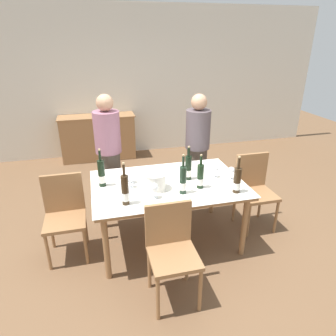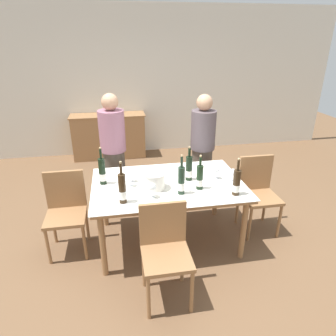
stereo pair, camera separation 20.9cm
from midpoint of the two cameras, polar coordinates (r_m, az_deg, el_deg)
name	(u,v)px [view 1 (the left image)]	position (r m, az deg, el deg)	size (l,w,h in m)	color
ground_plane	(168,239)	(3.66, -1.68, -13.44)	(12.00, 12.00, 0.00)	brown
back_wall	(128,83)	(6.11, -8.70, 15.76)	(8.00, 0.10, 2.80)	silver
sideboard_cabinet	(98,137)	(6.01, -14.10, 5.67)	(1.42, 0.46, 0.86)	#996B42
dining_table	(168,189)	(3.30, -1.82, -3.97)	(1.64, 1.09, 0.75)	#996B42
ice_bucket	(156,181)	(3.11, -4.25, -2.48)	(0.22, 0.22, 0.17)	white
wine_bottle_0	(183,181)	(3.00, 0.87, -2.45)	(0.07, 0.07, 0.42)	#1E3323
wine_bottle_1	(188,168)	(3.30, 2.08, -0.07)	(0.07, 0.07, 0.39)	black
wine_bottle_2	(125,191)	(2.85, -10.26, -4.32)	(0.07, 0.07, 0.43)	#332314
wine_bottle_3	(102,174)	(3.25, -14.35, -1.13)	(0.07, 0.07, 0.42)	black
wine_bottle_4	(237,181)	(3.08, 11.14, -2.44)	(0.08, 0.08, 0.39)	#332314
wine_bottle_5	(200,177)	(3.12, 4.27, -1.72)	(0.07, 0.07, 0.38)	black
wine_glass_0	(154,188)	(2.93, -4.72, -3.82)	(0.09, 0.09, 0.16)	white
wine_glass_1	(131,176)	(3.27, -8.89, -1.46)	(0.08, 0.08, 0.13)	white
wine_glass_2	(130,179)	(3.17, -9.12, -2.12)	(0.08, 0.08, 0.14)	white
wine_glass_3	(231,171)	(3.37, 10.25, -0.52)	(0.08, 0.08, 0.15)	white
wine_glass_4	(215,169)	(3.39, 7.23, -0.27)	(0.07, 0.07, 0.14)	white
chair_left_end	(65,211)	(3.43, -20.78, -7.65)	(0.42, 0.42, 0.89)	#996B42
chair_right_end	(254,186)	(3.80, 14.55, -3.34)	(0.42, 0.42, 0.92)	#996B42
chair_near_front	(171,246)	(2.71, -1.63, -14.64)	(0.42, 0.42, 0.90)	#996B42
person_host	(109,156)	(3.97, -12.64, 2.24)	(0.33, 0.33, 1.59)	#51473D
person_guest_left	(197,151)	(4.14, 4.13, 3.32)	(0.33, 0.33, 1.55)	#51473D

